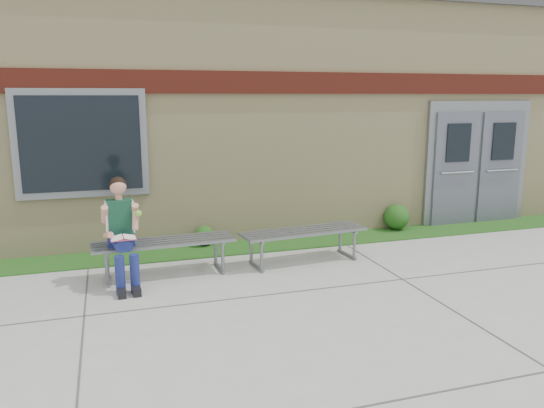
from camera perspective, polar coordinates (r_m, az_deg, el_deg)
name	(u,v)px	position (r m, az deg, el deg)	size (l,w,h in m)	color
ground	(350,302)	(6.45, 8.44, -10.36)	(80.00, 80.00, 0.00)	#9E9E99
grass_strip	(281,244)	(8.73, 1.01, -4.28)	(16.00, 0.80, 0.02)	#154F18
school_building	(232,109)	(11.66, -4.31, 10.12)	(16.20, 6.22, 4.20)	beige
bench_left	(164,248)	(7.30, -11.49, -4.71)	(1.90, 0.59, 0.49)	slate
bench_right	(303,237)	(7.75, 3.40, -3.59)	(1.89, 0.69, 0.48)	slate
girl	(122,229)	(6.98, -15.86, -2.65)	(0.50, 0.82, 1.39)	navy
shrub_mid	(204,236)	(8.63, -7.29, -3.38)	(0.32, 0.32, 0.32)	#154F18
shrub_east	(397,217)	(9.82, 13.25, -1.35)	(0.46, 0.46, 0.46)	#154F18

